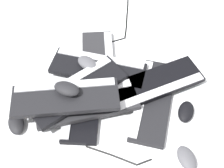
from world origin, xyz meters
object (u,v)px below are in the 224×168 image
object	(u,v)px
keyboard_2	(99,65)
mouse_1	(88,63)
keyboard_3	(98,68)
keyboard_0	(83,99)
keyboard_6	(78,91)
keyboard_7	(66,97)
mouse_0	(16,123)
mouse_4	(187,158)
mouse_3	(186,112)
keyboard_5	(87,104)
mouse_2	(67,89)
keyboard_4	(155,84)
keyboard_1	(153,100)

from	to	relation	value
keyboard_2	mouse_1	size ratio (longest dim) A/B	3.99
keyboard_2	keyboard_3	xyz separation A→B (m)	(0.03, 0.03, 0.03)
keyboard_0	keyboard_6	size ratio (longest dim) A/B	0.93
keyboard_7	mouse_0	distance (m)	0.24
mouse_0	mouse_4	size ratio (longest dim) A/B	1.00
mouse_0	mouse_3	bearing A→B (deg)	-105.47
mouse_3	mouse_4	size ratio (longest dim) A/B	1.00
keyboard_5	mouse_0	xyz separation A→B (m)	(0.28, -0.13, -0.02)
keyboard_3	mouse_2	distance (m)	0.24
mouse_2	keyboard_0	bearing A→B (deg)	-123.29
keyboard_4	mouse_2	xyz separation A→B (m)	(0.35, -0.18, 0.10)
mouse_0	mouse_1	bearing A→B (deg)	-66.30
keyboard_4	mouse_2	world-z (taller)	mouse_2
keyboard_0	mouse_4	bearing A→B (deg)	104.47
keyboard_0	keyboard_1	world-z (taller)	same
keyboard_1	keyboard_4	size ratio (longest dim) A/B	0.96
mouse_0	mouse_4	world-z (taller)	same
keyboard_1	keyboard_7	xyz separation A→B (m)	(0.31, -0.21, 0.09)
mouse_3	mouse_2	bearing A→B (deg)	-74.57
keyboard_3	keyboard_5	size ratio (longest dim) A/B	0.97
keyboard_6	mouse_3	distance (m)	0.48
keyboard_5	keyboard_2	bearing A→B (deg)	-142.20
keyboard_5	mouse_3	bearing A→B (deg)	134.95
keyboard_0	keyboard_7	size ratio (longest dim) A/B	0.94
keyboard_5	mouse_4	xyz separation A→B (m)	(-0.14, 0.44, -0.02)
keyboard_3	keyboard_7	bearing A→B (deg)	16.93
keyboard_4	keyboard_5	bearing A→B (deg)	-22.22
keyboard_7	mouse_4	xyz separation A→B (m)	(-0.21, 0.49, -0.08)
mouse_0	mouse_4	bearing A→B (deg)	-122.73
keyboard_7	mouse_2	world-z (taller)	mouse_2
keyboard_1	keyboard_6	world-z (taller)	keyboard_6
keyboard_7	keyboard_6	bearing A→B (deg)	-170.68
keyboard_1	keyboard_3	world-z (taller)	keyboard_3
keyboard_5	keyboard_3	bearing A→B (deg)	-144.02
keyboard_0	mouse_1	size ratio (longest dim) A/B	3.81
keyboard_2	keyboard_6	distance (m)	0.22
mouse_1	keyboard_0	bearing A→B (deg)	122.38
keyboard_4	keyboard_6	distance (m)	0.35
mouse_4	mouse_2	bearing A→B (deg)	-136.04
keyboard_2	mouse_0	xyz separation A→B (m)	(0.47, 0.02, 0.01)
keyboard_3	mouse_1	distance (m)	0.06
keyboard_7	mouse_0	xyz separation A→B (m)	(0.21, -0.08, -0.08)
keyboard_0	keyboard_7	distance (m)	0.12
keyboard_2	mouse_0	world-z (taller)	mouse_0
keyboard_5	mouse_0	size ratio (longest dim) A/B	4.18
mouse_3	keyboard_1	bearing A→B (deg)	-95.09
keyboard_3	keyboard_4	world-z (taller)	same
keyboard_3	mouse_4	bearing A→B (deg)	87.48
keyboard_0	keyboard_2	world-z (taller)	same
keyboard_6	keyboard_4	bearing A→B (deg)	148.45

